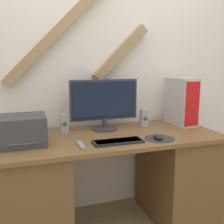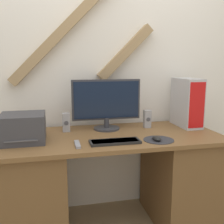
{
  "view_description": "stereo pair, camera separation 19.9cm",
  "coord_description": "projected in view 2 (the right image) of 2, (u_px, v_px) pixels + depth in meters",
  "views": [
    {
      "loc": [
        -0.62,
        -1.49,
        1.34
      ],
      "look_at": [
        0.0,
        0.37,
        0.98
      ],
      "focal_mm": 42.0,
      "sensor_mm": 36.0,
      "label": 1
    },
    {
      "loc": [
        -0.43,
        -1.54,
        1.34
      ],
      "look_at": [
        0.0,
        0.37,
        0.98
      ],
      "focal_mm": 42.0,
      "sensor_mm": 36.0,
      "label": 2
    }
  ],
  "objects": [
    {
      "name": "mousepad",
      "position": [
        159.0,
        140.0,
        1.89
      ],
      "size": [
        0.22,
        0.22,
        0.0
      ],
      "color": "#2D2D33",
      "rests_on": "desk"
    },
    {
      "name": "mouse",
      "position": [
        157.0,
        138.0,
        1.86
      ],
      "size": [
        0.06,
        0.1,
        0.03
      ],
      "color": "black",
      "rests_on": "mousepad"
    },
    {
      "name": "printer",
      "position": [
        23.0,
        128.0,
        1.84
      ],
      "size": [
        0.3,
        0.3,
        0.2
      ],
      "color": "#38383D",
      "rests_on": "desk"
    },
    {
      "name": "keyboard",
      "position": [
        115.0,
        142.0,
        1.82
      ],
      "size": [
        0.35,
        0.13,
        0.02
      ],
      "color": "black",
      "rests_on": "desk"
    },
    {
      "name": "monitor",
      "position": [
        107.0,
        103.0,
        2.17
      ],
      "size": [
        0.57,
        0.22,
        0.42
      ],
      "color": "#333338",
      "rests_on": "desk"
    },
    {
      "name": "computer_tower",
      "position": [
        187.0,
        103.0,
        2.28
      ],
      "size": [
        0.15,
        0.34,
        0.42
      ],
      "color": "#B2B2B7",
      "rests_on": "desk"
    },
    {
      "name": "remote_control",
      "position": [
        77.0,
        144.0,
        1.77
      ],
      "size": [
        0.03,
        0.16,
        0.02
      ],
      "color": "gray",
      "rests_on": "desk"
    },
    {
      "name": "speaker_left",
      "position": [
        66.0,
        122.0,
        2.11
      ],
      "size": [
        0.06,
        0.05,
        0.15
      ],
      "color": "#99999E",
      "rests_on": "desk"
    },
    {
      "name": "speaker_right",
      "position": [
        147.0,
        119.0,
        2.25
      ],
      "size": [
        0.06,
        0.05,
        0.15
      ],
      "color": "#99999E",
      "rests_on": "desk"
    },
    {
      "name": "desk",
      "position": [
        111.0,
        181.0,
        2.1
      ],
      "size": [
        1.69,
        0.74,
        0.8
      ],
      "color": "brown",
      "rests_on": "ground_plane"
    },
    {
      "name": "wall_back",
      "position": [
        101.0,
        62.0,
        2.33
      ],
      "size": [
        6.4,
        0.13,
        2.7
      ],
      "color": "white",
      "rests_on": "ground_plane"
    }
  ]
}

